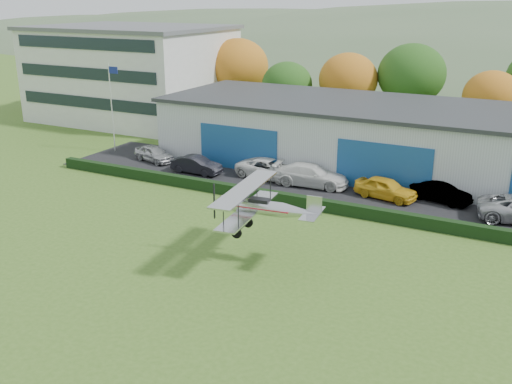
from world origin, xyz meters
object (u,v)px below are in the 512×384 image
at_px(hangar, 404,139).
at_px(car_0, 154,154).
at_px(car_1, 197,165).
at_px(car_5, 441,192).
at_px(flagpole, 112,99).
at_px(biplane, 261,206).
at_px(car_3, 311,175).
at_px(car_4, 386,188).
at_px(office_block, 133,73).
at_px(car_2, 270,169).

distance_m(hangar, car_0, 20.96).
distance_m(car_1, car_5, 18.80).
distance_m(flagpole, biplane, 26.71).
bearing_deg(car_0, car_1, -87.97).
bearing_deg(car_0, biplane, -111.90).
height_order(car_3, car_4, car_3).
relative_size(flagpole, car_3, 1.42).
height_order(office_block, flagpole, office_block).
distance_m(hangar, car_2, 11.28).
xyz_separation_m(flagpole, car_5, (29.15, -0.50, -4.05)).
relative_size(hangar, car_0, 10.03).
relative_size(car_4, biplane, 0.64).
height_order(hangar, car_1, hangar).
xyz_separation_m(office_block, car_5, (37.26, -13.50, -4.48)).
bearing_deg(car_4, flagpole, 97.72).
xyz_separation_m(car_0, car_5, (23.84, 0.73, -0.01)).
relative_size(hangar, office_block, 1.97).
distance_m(office_block, flagpole, 15.33).
xyz_separation_m(car_1, car_4, (15.12, 0.98, 0.06)).
height_order(car_2, car_4, car_4).
relative_size(car_0, biplane, 0.59).
bearing_deg(car_5, car_0, 107.61).
bearing_deg(biplane, office_block, 131.47).
xyz_separation_m(car_1, biplane, (11.89, -12.01, 2.42)).
bearing_deg(car_0, office_block, 59.37).
bearing_deg(car_4, car_2, 97.83).
height_order(car_0, car_3, car_3).
distance_m(office_block, biplane, 41.11).
xyz_separation_m(hangar, flagpole, (-24.88, -5.98, 2.13)).
bearing_deg(car_4, car_1, 104.88).
xyz_separation_m(flagpole, car_2, (16.23, -1.00, -3.99)).
xyz_separation_m(car_0, biplane, (17.04, -13.30, 2.43)).
bearing_deg(hangar, car_2, -141.14).
height_order(car_3, biplane, biplane).
height_order(flagpole, car_1, flagpole).
distance_m(car_5, biplane, 15.78).
bearing_deg(car_1, car_4, -85.64).
xyz_separation_m(flagpole, biplane, (22.35, -14.53, -1.62)).
xyz_separation_m(car_3, car_4, (5.75, -0.27, -0.07)).
bearing_deg(car_0, car_4, -74.81).
bearing_deg(office_block, car_0, -46.69).
bearing_deg(car_4, car_5, -62.55).
bearing_deg(car_3, hangar, -40.54).
bearing_deg(car_3, flagpole, 80.70).
distance_m(car_2, car_3, 3.61).
xyz_separation_m(car_1, car_2, (5.77, 1.53, 0.05)).
bearing_deg(car_0, flagpole, 92.94).
height_order(car_0, car_5, car_0).
height_order(car_1, biplane, biplane).
bearing_deg(hangar, car_4, -84.74).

